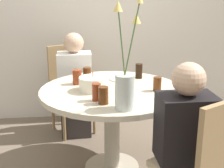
# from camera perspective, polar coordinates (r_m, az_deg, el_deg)

# --- Properties ---
(ground_plane) EXTENTS (16.00, 16.00, 0.00)m
(ground_plane) POSITION_cam_1_polar(r_m,az_deg,el_deg) (2.80, 0.00, -15.15)
(ground_plane) COLOR #6B5B4C
(wall_back) EXTENTS (8.00, 0.05, 2.60)m
(wall_back) POSITION_cam_1_polar(r_m,az_deg,el_deg) (3.65, -2.39, 13.88)
(wall_back) COLOR silver
(wall_back) RESTS_ON ground_plane
(dining_table) EXTENTS (1.16, 1.16, 0.72)m
(dining_table) POSITION_cam_1_polar(r_m,az_deg,el_deg) (2.54, 0.00, -3.81)
(dining_table) COLOR beige
(dining_table) RESTS_ON ground_plane
(chair_far_back) EXTENTS (0.52, 0.52, 0.93)m
(chair_far_back) POSITION_cam_1_polar(r_m,az_deg,el_deg) (3.37, -7.80, 0.13)
(chair_far_back) COLOR tan
(chair_far_back) RESTS_ON ground_plane
(chair_left_flank) EXTENTS (0.54, 0.54, 0.93)m
(chair_left_flank) POSITION_cam_1_polar(r_m,az_deg,el_deg) (1.95, 16.52, -13.33)
(chair_left_flank) COLOR tan
(chair_left_flank) RESTS_ON ground_plane
(birthday_cake) EXTENTS (0.22, 0.22, 0.15)m
(birthday_cake) POSITION_cam_1_polar(r_m,az_deg,el_deg) (2.44, -3.48, 0.02)
(birthday_cake) COLOR white
(birthday_cake) RESTS_ON dining_table
(flower_vase) EXTENTS (0.19, 0.19, 0.73)m
(flower_vase) POSITION_cam_1_polar(r_m,az_deg,el_deg) (2.02, 2.44, 0.18)
(flower_vase) COLOR silver
(flower_vase) RESTS_ON dining_table
(side_plate) EXTENTS (0.18, 0.18, 0.01)m
(side_plate) POSITION_cam_1_polar(r_m,az_deg,el_deg) (2.75, 1.41, 0.92)
(side_plate) COLOR silver
(side_plate) RESTS_ON dining_table
(drink_glass_0) EXTENTS (0.07, 0.07, 0.12)m
(drink_glass_0) POSITION_cam_1_polar(r_m,az_deg,el_deg) (2.70, -4.57, 1.77)
(drink_glass_0) COLOR #51280F
(drink_glass_0) RESTS_ON dining_table
(drink_glass_1) EXTENTS (0.08, 0.08, 0.12)m
(drink_glass_1) POSITION_cam_1_polar(r_m,az_deg,el_deg) (2.62, -6.40, 1.28)
(drink_glass_1) COLOR maroon
(drink_glass_1) RESTS_ON dining_table
(drink_glass_2) EXTENTS (0.06, 0.06, 0.13)m
(drink_glass_2) POSITION_cam_1_polar(r_m,az_deg,el_deg) (2.80, 4.94, 2.39)
(drink_glass_2) COLOR black
(drink_glass_2) RESTS_ON dining_table
(drink_glass_3) EXTENTS (0.07, 0.07, 0.12)m
(drink_glass_3) POSITION_cam_1_polar(r_m,az_deg,el_deg) (2.15, -1.59, -2.08)
(drink_glass_3) COLOR #51280F
(drink_glass_3) RESTS_ON dining_table
(drink_glass_4) EXTENTS (0.06, 0.06, 0.13)m
(drink_glass_4) POSITION_cam_1_polar(r_m,az_deg,el_deg) (2.21, -2.87, -1.50)
(drink_glass_4) COLOR maroon
(drink_glass_4) RESTS_ON dining_table
(drink_glass_5) EXTENTS (0.06, 0.06, 0.11)m
(drink_glass_5) POSITION_cam_1_polar(r_m,az_deg,el_deg) (2.46, 8.27, 0.00)
(drink_glass_5) COLOR #51280F
(drink_glass_5) RESTS_ON dining_table
(person_guest) EXTENTS (0.34, 0.24, 1.09)m
(person_guest) POSITION_cam_1_polar(r_m,az_deg,el_deg) (3.23, -6.75, -0.85)
(person_guest) COLOR #383333
(person_guest) RESTS_ON ground_plane
(person_boy) EXTENTS (0.34, 0.24, 1.09)m
(person_boy) POSITION_cam_1_polar(r_m,az_deg,el_deg) (2.04, 12.94, -12.07)
(person_boy) COLOR #383333
(person_boy) RESTS_ON ground_plane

